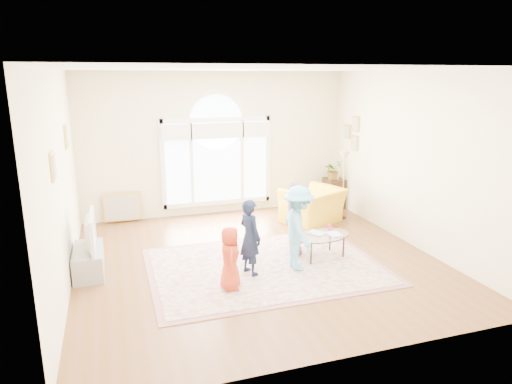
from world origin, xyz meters
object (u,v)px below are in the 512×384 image
object	(u,v)px
tv_console	(89,261)
television	(86,232)
armchair	(313,206)
area_rug	(265,266)
coffee_table	(321,236)

from	to	relation	value
tv_console	television	distance (m)	0.50
armchair	television	bearing A→B (deg)	-8.10
television	area_rug	bearing A→B (deg)	-12.63
television	armchair	xyz separation A→B (m)	(4.52, 1.29, -0.33)
coffee_table	armchair	xyz separation A→B (m)	(0.68, 1.83, -0.02)
area_rug	television	world-z (taller)	television
area_rug	armchair	bearing A→B (deg)	47.57
area_rug	tv_console	size ratio (longest dim) A/B	3.60
armchair	tv_console	bearing A→B (deg)	-8.13
tv_console	armchair	size ratio (longest dim) A/B	0.85
television	armchair	world-z (taller)	television
television	coffee_table	bearing A→B (deg)	-8.07
tv_console	television	bearing A→B (deg)	-0.00
coffee_table	armchair	size ratio (longest dim) A/B	0.99
tv_console	area_rug	bearing A→B (deg)	-12.60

